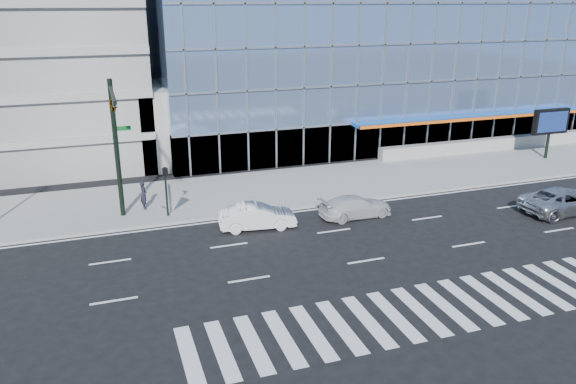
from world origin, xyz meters
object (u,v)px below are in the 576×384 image
object	(u,v)px
traffic_signal	(114,119)
tilted_panel	(170,197)
white_sedan	(257,216)
marquee_sign	(551,122)
pedestrian	(144,195)
white_suv	(356,207)
silver_suv	(564,201)
ped_signal_post	(166,184)

from	to	relation	value
traffic_signal	tilted_panel	xyz separation A→B (m)	(2.74, 1.12, -5.10)
traffic_signal	white_sedan	size ratio (longest dim) A/B	1.86
marquee_sign	pedestrian	distance (m)	31.77
traffic_signal	tilted_panel	size ratio (longest dim) A/B	6.15
white_suv	pedestrian	size ratio (longest dim) A/B	2.51
traffic_signal	marquee_sign	xyz separation A→B (m)	(33.00, 3.42, -3.10)
white_sedan	pedestrian	bearing A→B (deg)	56.52
marquee_sign	white_suv	xyz separation A→B (m)	(-19.93, -6.39, -2.42)
silver_suv	white_suv	xyz separation A→B (m)	(-12.18, 3.45, -0.12)
white_sedan	tilted_panel	distance (m)	5.83
ped_signal_post	white_sedan	world-z (taller)	ped_signal_post
traffic_signal	white_sedan	bearing A→B (deg)	-21.40
tilted_panel	white_suv	bearing A→B (deg)	-33.74
marquee_sign	white_sedan	distance (m)	26.77
marquee_sign	pedestrian	world-z (taller)	marquee_sign
ped_signal_post	white_suv	world-z (taller)	ped_signal_post
pedestrian	tilted_panel	size ratio (longest dim) A/B	1.36
ped_signal_post	white_sedan	xyz separation A→B (m)	(4.57, -3.14, -1.43)
white_suv	tilted_panel	xyz separation A→B (m)	(-10.33, 4.09, 0.42)
white_sedan	pedestrian	world-z (taller)	pedestrian
silver_suv	white_suv	distance (m)	12.66
tilted_panel	marquee_sign	bearing A→B (deg)	-7.79
ped_signal_post	white_suv	distance (m)	11.18
traffic_signal	marquee_sign	bearing A→B (deg)	5.92
ped_signal_post	tilted_panel	bearing A→B (deg)	72.26
ped_signal_post	white_suv	size ratio (longest dim) A/B	0.68
pedestrian	white_sedan	bearing A→B (deg)	-137.93
traffic_signal	silver_suv	world-z (taller)	traffic_signal
ped_signal_post	white_sedan	size ratio (longest dim) A/B	0.70
marquee_sign	white_suv	distance (m)	21.07
marquee_sign	white_suv	bearing A→B (deg)	-162.22
traffic_signal	white_sedan	world-z (taller)	traffic_signal
marquee_sign	silver_suv	world-z (taller)	marquee_sign
marquee_sign	silver_suv	xyz separation A→B (m)	(-7.75, -9.84, -2.31)
white_suv	white_sedan	bearing A→B (deg)	85.79
traffic_signal	pedestrian	xyz separation A→B (m)	(1.32, 2.12, -5.13)
marquee_sign	silver_suv	bearing A→B (deg)	-128.23
traffic_signal	white_suv	size ratio (longest dim) A/B	1.81
silver_suv	traffic_signal	bearing A→B (deg)	72.99
silver_suv	white_sedan	bearing A→B (deg)	75.91
tilted_panel	pedestrian	bearing A→B (deg)	132.73
ped_signal_post	tilted_panel	distance (m)	1.34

